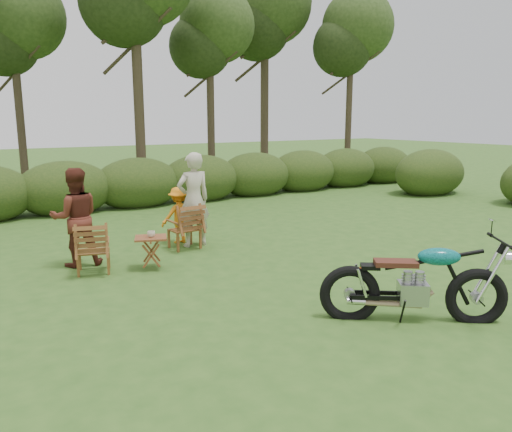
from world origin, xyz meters
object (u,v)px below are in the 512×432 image
side_table (151,253)px  cup (151,234)px  child (180,243)px  motorcycle (411,319)px  lawn_chair_left (95,272)px  lawn_chair_right (185,248)px  adult_b (79,265)px  adult_a (195,246)px

side_table → cup: 0.33m
child → side_table: bearing=48.6°
motorcycle → lawn_chair_left: bearing=161.4°
cup → child: size_ratio=0.11×
lawn_chair_right → adult_b: size_ratio=0.52×
lawn_chair_left → adult_b: size_ratio=0.51×
adult_b → child: adult_b is taller
motorcycle → adult_a: 4.88m
adult_a → lawn_chair_right: bearing=17.8°
lawn_chair_right → adult_a: bearing=-165.0°
lawn_chair_left → side_table: bearing=177.3°
side_table → adult_a: adult_a is taller
motorcycle → cup: 4.32m
motorcycle → side_table: 4.30m
motorcycle → adult_b: 5.55m
adult_a → child: 0.41m
adult_a → adult_b: bearing=4.5°
adult_a → child: bearing=-67.7°
adult_b → lawn_chair_right: bearing=-170.4°
motorcycle → cup: bearing=154.2°
lawn_chair_right → side_table: side_table is taller
side_table → child: 1.82m
lawn_chair_right → lawn_chair_left: size_ratio=1.03×
side_table → adult_b: 1.35m
side_table → adult_a: size_ratio=0.30×
lawn_chair_left → side_table: size_ratio=1.54×
lawn_chair_left → adult_b: adult_b is taller
motorcycle → cup: size_ratio=16.96×
adult_a → motorcycle: bearing=99.1°
lawn_chair_left → cup: (0.88, -0.33, 0.60)m
motorcycle → side_table: bearing=154.2°
lawn_chair_left → motorcycle: bearing=141.8°
lawn_chair_left → adult_b: 0.57m
side_table → motorcycle: bearing=-62.8°
adult_a → child: (-0.15, 0.38, 0.00)m
cup → adult_b: size_ratio=0.08×
cup → child: cup is taller
lawn_chair_right → adult_a: 0.26m
side_table → adult_b: bearing=138.5°
motorcycle → adult_a: bearing=135.0°
motorcycle → adult_b: bearing=159.2°
adult_b → motorcycle: bearing=130.0°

